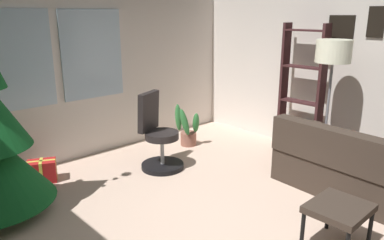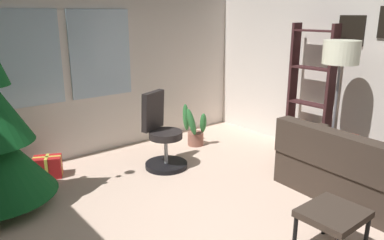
{
  "view_description": "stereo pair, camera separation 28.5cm",
  "coord_description": "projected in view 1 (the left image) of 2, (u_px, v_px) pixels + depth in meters",
  "views": [
    {
      "loc": [
        -2.39,
        -1.9,
        1.98
      ],
      "look_at": [
        0.29,
        0.95,
        0.85
      ],
      "focal_mm": 34.62,
      "sensor_mm": 36.0,
      "label": 1
    },
    {
      "loc": [
        -2.17,
        -2.09,
        1.98
      ],
      "look_at": [
        0.29,
        0.95,
        0.85
      ],
      "focal_mm": 34.62,
      "sensor_mm": 36.0,
      "label": 2
    }
  ],
  "objects": [
    {
      "name": "ground_plane",
      "position": [
        238.0,
        238.0,
        3.47
      ],
      "size": [
        5.06,
        5.56,
        0.1
      ],
      "primitive_type": "cube",
      "color": "beige"
    },
    {
      "name": "footstool",
      "position": [
        339.0,
        211.0,
        3.16
      ],
      "size": [
        0.52,
        0.45,
        0.41
      ],
      "color": "#372B23",
      "rests_on": "ground_plane"
    },
    {
      "name": "wall_back_with_windows",
      "position": [
        81.0,
        64.0,
        5.06
      ],
      "size": [
        5.06,
        0.12,
        2.61
      ],
      "color": "silver",
      "rests_on": "ground_plane"
    },
    {
      "name": "bookshelf",
      "position": [
        301.0,
        97.0,
        5.31
      ],
      "size": [
        0.18,
        0.64,
        1.85
      ],
      "color": "#391D1E",
      "rests_on": "ground_plane"
    },
    {
      "name": "wall_right_with_frames",
      "position": [
        371.0,
        67.0,
        4.79
      ],
      "size": [
        0.12,
        5.56,
        2.61
      ],
      "color": "silver",
      "rests_on": "ground_plane"
    },
    {
      "name": "potted_plant",
      "position": [
        187.0,
        130.0,
        5.71
      ],
      "size": [
        0.39,
        0.44,
        0.63
      ],
      "color": "#8C5748",
      "rests_on": "ground_plane"
    },
    {
      "name": "gift_box_red",
      "position": [
        42.0,
        171.0,
        4.49
      ],
      "size": [
        0.39,
        0.34,
        0.27
      ],
      "color": "red",
      "rests_on": "ground_plane"
    },
    {
      "name": "floor_lamp",
      "position": [
        333.0,
        58.0,
        4.55
      ],
      "size": [
        0.43,
        0.43,
        1.67
      ],
      "color": "slate",
      "rests_on": "ground_plane"
    },
    {
      "name": "office_chair",
      "position": [
        158.0,
        139.0,
        4.84
      ],
      "size": [
        0.56,
        0.58,
        1.01
      ],
      "color": "black",
      "rests_on": "ground_plane"
    },
    {
      "name": "couch",
      "position": [
        372.0,
        172.0,
        4.1
      ],
      "size": [
        1.5,
        1.94,
        0.8
      ],
      "color": "#372B23",
      "rests_on": "ground_plane"
    }
  ]
}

